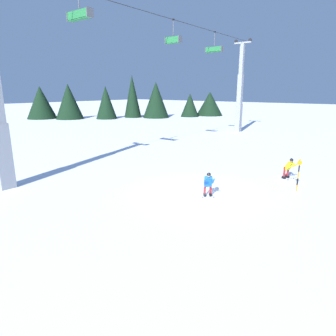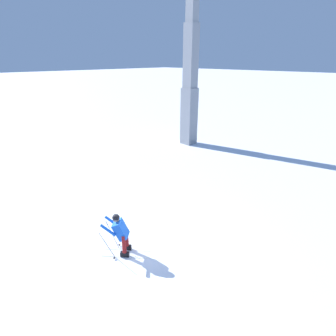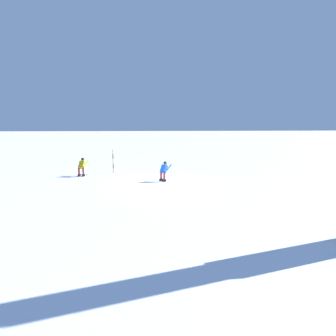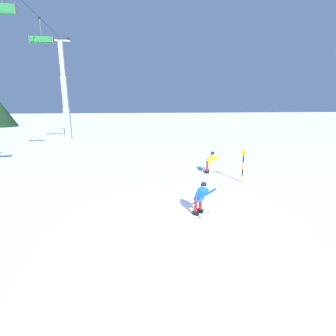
% 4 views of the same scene
% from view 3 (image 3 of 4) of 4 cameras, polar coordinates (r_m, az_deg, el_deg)
% --- Properties ---
extents(ground_plane, '(260.00, 260.00, 0.00)m').
position_cam_3_polar(ground_plane, '(18.71, -1.34, -3.39)').
color(ground_plane, white).
extents(skier_carving_main, '(1.50, 1.38, 1.58)m').
position_cam_3_polar(skier_carving_main, '(19.32, -0.89, -0.45)').
color(skier_carving_main, white).
rests_on(skier_carving_main, ground_plane).
extents(trail_marker_pole, '(0.07, 0.28, 2.01)m').
position_cam_3_polar(trail_marker_pole, '(23.07, -11.79, 1.64)').
color(trail_marker_pole, orange).
rests_on(trail_marker_pole, ground_plane).
extents(skier_distant_uphill, '(1.07, 1.70, 1.60)m').
position_cam_3_polar(skier_distant_uphill, '(22.32, -18.08, 0.48)').
color(skier_distant_uphill, white).
rests_on(skier_distant_uphill, ground_plane).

